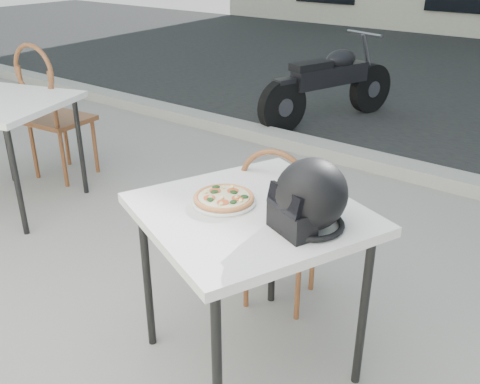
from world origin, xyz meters
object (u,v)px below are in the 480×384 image
Objects in this scene: cafe_chair_main at (278,220)px; cafe_table_side at (2,110)px; plate at (224,202)px; cafe_table_main at (251,225)px; cafe_chair_side at (50,105)px; motorcycle at (330,85)px; pizza at (224,197)px; helmet at (309,199)px.

cafe_chair_main is 0.88× the size of cafe_table_side.
cafe_table_main is at bearing 10.80° from plate.
cafe_table_side is 0.55m from cafe_chair_side.
cafe_chair_main is (-0.03, 0.48, -0.31)m from plate.
cafe_table_side is (-2.31, -0.16, 0.22)m from cafe_chair_main.
plate is at bearing -169.20° from cafe_table_main.
cafe_chair_side is at bearing -92.72° from motorcycle.
cafe_table_side is (-2.46, 0.30, -0.00)m from cafe_table_main.
motorcycle is at bearing 111.67° from pizza.
pizza is at bearing 155.19° from cafe_chair_side.
cafe_table_main is 0.98× the size of cafe_chair_side.
motorcycle is at bearing 111.67° from plate.
cafe_table_side is (-2.73, 0.29, -0.20)m from helmet.
motorcycle is at bearing -80.98° from cafe_chair_main.
cafe_chair_side is (-2.51, 0.83, -0.21)m from pizza.
cafe_chair_main reaches higher than cafe_table_main.
cafe_chair_main reaches higher than motorcycle.
motorcycle is at bearing 139.36° from helmet.
pizza is at bearing -152.87° from helmet.
plate is at bearing -152.85° from helmet.
motorcycle reaches higher than cafe_table_main.
plate is 0.57m from cafe_chair_main.
cafe_table_side is 3.48m from motorcycle.
pizza is 3.98m from motorcycle.
pizza is at bearing 77.97° from cafe_chair_main.
helmet is at bearing 2.07° from cafe_table_main.
cafe_table_side is at bearing -163.67° from helmet.
cafe_table_main is 0.34m from helmet.
helmet is 0.39× the size of cafe_chair_main.
cafe_chair_side is (-2.49, 0.35, 0.11)m from cafe_chair_main.
plate is 1.12× the size of pizza.
cafe_table_main is 0.17m from pizza.
cafe_chair_side is at bearing 161.72° from pizza.
helmet is at bearing -45.27° from motorcycle.
motorcycle is at bearing 75.40° from cafe_table_side.
helmet is (0.40, 0.03, 0.10)m from pizza.
cafe_chair_main is at bearing 93.12° from pizza.
cafe_chair_side is at bearing 163.03° from cafe_table_main.
helmet is at bearing 4.84° from pizza.
cafe_chair_main is 2.32m from cafe_table_side.
helmet is 0.20× the size of motorcycle.
plate is 0.42m from helmet.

